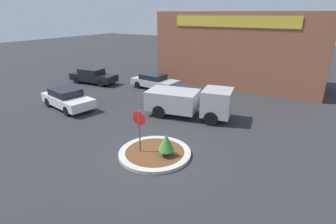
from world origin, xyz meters
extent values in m
plane|color=#2D2D30|center=(0.00, 0.00, 0.00)|extent=(120.00, 120.00, 0.00)
cylinder|color=#BCB7AD|center=(0.00, 0.00, 0.08)|extent=(3.53, 3.53, 0.16)
cylinder|color=brown|center=(0.00, 0.00, 0.08)|extent=(2.89, 2.89, 0.16)
cylinder|color=#4C4C51|center=(-0.64, -0.33, 1.14)|extent=(0.07, 0.07, 2.29)
cylinder|color=#B71414|center=(-0.64, -0.33, 1.91)|extent=(0.72, 0.03, 0.72)
cylinder|color=brown|center=(0.66, -0.01, 0.31)|extent=(0.08, 0.08, 0.28)
cone|color=#3D7F33|center=(0.66, -0.01, 0.86)|extent=(0.77, 0.77, 0.84)
cube|color=#B2B2B7|center=(0.84, 5.76, 1.22)|extent=(2.14, 2.35, 1.64)
cube|color=#B2B2B7|center=(-2.08, 5.15, 1.04)|extent=(3.67, 2.76, 1.29)
cube|color=black|center=(1.44, 5.88, 1.50)|extent=(0.41, 1.79, 0.57)
cylinder|color=black|center=(0.47, 6.69, 0.44)|extent=(0.91, 0.41, 0.88)
cylinder|color=black|center=(0.87, 4.76, 0.44)|extent=(0.91, 0.41, 0.88)
cylinder|color=black|center=(-2.87, 5.99, 0.44)|extent=(0.91, 0.41, 0.88)
cylinder|color=black|center=(-2.47, 4.07, 0.44)|extent=(0.91, 0.41, 0.88)
cube|color=#93563D|center=(-1.11, 16.11, 3.32)|extent=(15.15, 6.00, 6.65)
cube|color=gold|center=(-1.11, 13.08, 5.84)|extent=(10.61, 0.08, 0.90)
cube|color=silver|center=(-9.17, 2.22, 0.60)|extent=(4.72, 2.63, 0.63)
cube|color=black|center=(-9.39, 2.26, 1.16)|extent=(2.40, 2.01, 0.49)
cylinder|color=black|center=(-7.66, 2.83, 0.34)|extent=(0.70, 0.32, 0.67)
cylinder|color=black|center=(-7.96, 1.12, 0.34)|extent=(0.70, 0.32, 0.67)
cylinder|color=black|center=(-10.38, 3.31, 0.34)|extent=(0.70, 0.32, 0.67)
cylinder|color=black|center=(-10.68, 1.60, 0.34)|extent=(0.70, 0.32, 0.67)
cube|color=black|center=(-13.00, 8.26, 0.62)|extent=(4.85, 2.25, 0.66)
cube|color=black|center=(-13.23, 8.23, 1.20)|extent=(2.41, 1.76, 0.49)
cylinder|color=black|center=(-11.65, 9.21, 0.35)|extent=(0.71, 0.27, 0.69)
cylinder|color=black|center=(-11.47, 7.64, 0.35)|extent=(0.71, 0.27, 0.69)
cylinder|color=black|center=(-14.53, 8.87, 0.35)|extent=(0.71, 0.27, 0.69)
cylinder|color=black|center=(-14.35, 7.30, 0.35)|extent=(0.71, 0.27, 0.69)
cube|color=#B7B7BC|center=(-6.83, 9.90, 0.57)|extent=(4.43, 2.10, 0.59)
cube|color=black|center=(-7.05, 9.91, 1.09)|extent=(2.17, 1.75, 0.44)
cylinder|color=black|center=(-5.44, 10.68, 0.32)|extent=(0.66, 0.24, 0.65)
cylinder|color=black|center=(-5.54, 8.97, 0.32)|extent=(0.66, 0.24, 0.65)
cylinder|color=black|center=(-8.13, 10.83, 0.32)|extent=(0.66, 0.24, 0.65)
cylinder|color=black|center=(-8.22, 9.12, 0.32)|extent=(0.66, 0.24, 0.65)
camera|label=1|loc=(6.52, -9.21, 6.50)|focal=28.00mm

